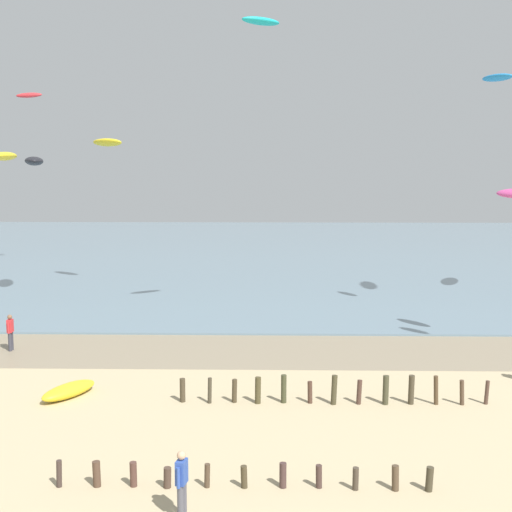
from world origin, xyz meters
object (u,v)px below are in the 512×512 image
kite_aloft_2 (34,161)px  kite_aloft_9 (497,78)px  person_by_waterline (182,482)px  grounded_kite (69,390)px  person_left_flank (10,331)px  kite_aloft_8 (29,95)px  kite_aloft_4 (261,21)px  kite_aloft_11 (4,156)px  kite_aloft_3 (107,142)px

kite_aloft_2 → kite_aloft_9: 27.71m
person_by_waterline → grounded_kite: 10.42m
person_left_flank → kite_aloft_2: kite_aloft_2 is taller
kite_aloft_2 → kite_aloft_8: kite_aloft_8 is taller
kite_aloft_2 → kite_aloft_4: size_ratio=1.58×
kite_aloft_4 → person_left_flank: bearing=-13.8°
grounded_kite → kite_aloft_4: size_ratio=1.12×
kite_aloft_2 → kite_aloft_9: size_ratio=1.80×
kite_aloft_4 → kite_aloft_11: (-13.65, 1.22, -6.64)m
grounded_kite → kite_aloft_4: 20.18m
person_by_waterline → kite_aloft_8: 45.98m
kite_aloft_11 → kite_aloft_4: bearing=-94.8°
person_left_flank → kite_aloft_8: (-7.29, 25.13, 13.24)m
kite_aloft_9 → kite_aloft_11: bearing=-121.1°
kite_aloft_8 → grounded_kite: bearing=129.7°
kite_aloft_2 → kite_aloft_8: (-4.53, 12.76, 5.31)m
kite_aloft_2 → kite_aloft_11: (0.69, -6.70, 0.21)m
grounded_kite → person_left_flank: bearing=-114.2°
grounded_kite → kite_aloft_11: size_ratio=0.88×
kite_aloft_4 → kite_aloft_11: 15.23m
person_left_flank → kite_aloft_8: bearing=106.2°
person_by_waterline → kite_aloft_2: bearing=114.6°
kite_aloft_8 → kite_aloft_9: (31.11, -19.37, -1.07)m
kite_aloft_8 → kite_aloft_11: kite_aloft_8 is taller
person_left_flank → kite_aloft_4: bearing=21.0°
kite_aloft_4 → kite_aloft_9: 12.58m
kite_aloft_2 → kite_aloft_9: bearing=56.3°
grounded_kite → kite_aloft_4: (7.00, 10.93, 15.46)m
kite_aloft_3 → kite_aloft_11: 11.05m
kite_aloft_3 → kite_aloft_9: bearing=13.4°
person_left_flank → grounded_kite: bearing=-54.7°
kite_aloft_2 → kite_aloft_3: (3.75, 3.86, 1.28)m
kite_aloft_2 → grounded_kite: bearing=1.6°
person_by_waterline → kite_aloft_4: bearing=85.3°
kite_aloft_3 → kite_aloft_2: bearing=-96.1°
person_left_flank → kite_aloft_11: bearing=110.1°
person_by_waterline → kite_aloft_9: size_ratio=0.88×
kite_aloft_3 → kite_aloft_11: size_ratio=1.00×
person_left_flank → kite_aloft_11: size_ratio=0.60×
grounded_kite → kite_aloft_11: bearing=-120.8°
person_left_flank → kite_aloft_4: (11.58, 4.45, 14.79)m
person_by_waterline → grounded_kite: size_ratio=0.69×
person_left_flank → kite_aloft_2: size_ratio=0.49×
kite_aloft_2 → kite_aloft_8: 14.55m
kite_aloft_3 → kite_aloft_8: 12.80m
grounded_kite → kite_aloft_3: bearing=-140.5°
kite_aloft_4 → kite_aloft_8: (-18.87, 20.68, -1.54)m
person_left_flank → kite_aloft_2: (-2.76, 12.37, 7.93)m
kite_aloft_4 → kite_aloft_9: (12.24, 1.31, -2.62)m
kite_aloft_3 → kite_aloft_4: (10.60, -11.78, 5.57)m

